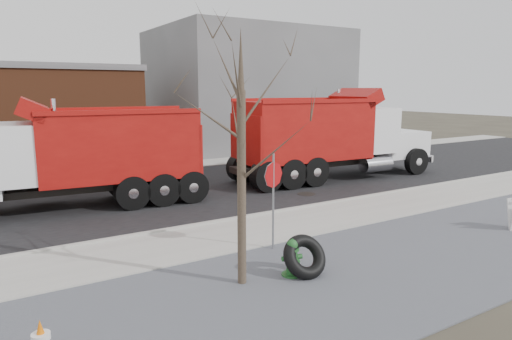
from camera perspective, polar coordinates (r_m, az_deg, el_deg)
ground at (r=13.54m, az=4.58°, el=-7.23°), size 120.00×120.00×0.00m
gravel_verge at (r=11.07m, az=15.54°, el=-11.53°), size 60.00×5.00×0.03m
sidewalk at (r=13.72m, az=3.96°, el=-6.85°), size 60.00×2.50×0.06m
curb at (r=14.75m, az=1.02°, el=-5.52°), size 60.00×0.15×0.11m
road at (r=18.81m, az=-6.80°, el=-2.29°), size 60.00×9.40×0.02m
far_sidewalk at (r=24.02m, az=-12.54°, el=0.29°), size 60.00×2.00×0.06m
building_grey at (r=32.93m, az=-1.22°, el=10.07°), size 12.00×10.00×8.00m
bare_tree at (r=9.02m, az=-1.86°, el=5.45°), size 3.20×3.20×5.20m
fire_hydrant at (r=10.09m, az=4.53°, el=-11.08°), size 0.48×0.47×0.85m
truck_tire at (r=10.10m, az=6.10°, el=-10.73°), size 1.05×0.86×0.98m
stop_sign at (r=11.30m, az=2.18°, el=-1.79°), size 0.65×0.24×2.47m
dump_truck_red_a at (r=20.74m, az=9.08°, el=4.46°), size 10.10×3.27×4.00m
dump_truck_red_b at (r=16.51m, az=-20.78°, el=2.02°), size 8.92×3.27×3.72m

